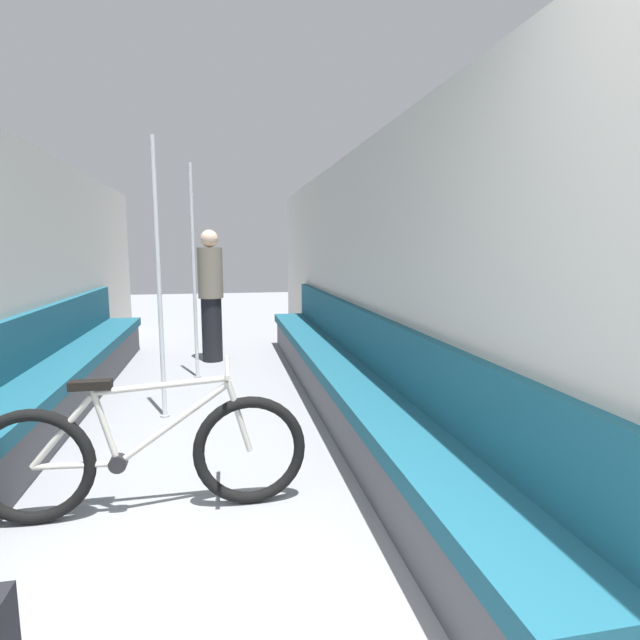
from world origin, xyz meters
The scene contains 7 objects.
wall_right centered at (1.43, 3.50, 1.13)m, with size 0.10×10.19×2.26m, color beige.
bench_seat_row_left centered at (-1.18, 3.48, 0.29)m, with size 0.47×6.14×0.87m.
bench_seat_row_right centered at (1.18, 3.48, 0.29)m, with size 0.47×6.14×0.87m.
bicycle centered at (-0.23, 2.04, 0.32)m, with size 1.68×0.46×0.78m.
grab_pole_near centered at (-0.10, 4.86, 1.09)m, with size 0.08×0.08×2.24m.
grab_pole_far centered at (-0.30, 3.60, 1.09)m, with size 0.08×0.08×2.24m.
passenger_standing centered at (0.05, 5.63, 0.82)m, with size 0.30×0.30×1.60m.
Camera 1 is at (0.19, -0.55, 1.39)m, focal length 28.00 mm.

